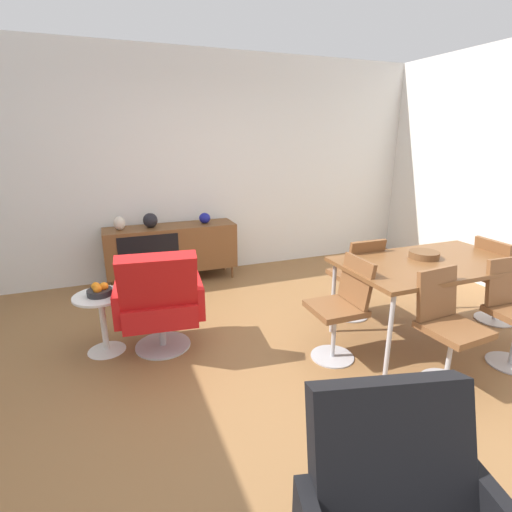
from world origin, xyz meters
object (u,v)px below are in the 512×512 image
dining_table (430,266)px  wooden_bowl_on_table (424,255)px  dining_chair_front_left (447,324)px  dining_chair_far_end (498,277)px  vase_cobalt (150,220)px  dining_chair_near_window (342,305)px  sideboard (172,248)px  vase_sculptural_dark (205,218)px  side_table_round (103,317)px  vase_ceramic_small (119,223)px  lounge_chair_red (160,301)px  dining_chair_back_left (357,275)px  fruit_bowl (99,291)px

dining_table → wooden_bowl_on_table: wooden_bowl_on_table is taller
dining_chair_front_left → dining_chair_far_end: (1.24, 0.56, 0.00)m
dining_table → dining_chair_front_left: size_ratio=1.87×
vase_cobalt → dining_chair_near_window: vase_cobalt is taller
dining_table → sideboard: bearing=129.2°
vase_sculptural_dark → side_table_round: (-1.28, -1.51, -0.46)m
vase_ceramic_small → dining_chair_far_end: size_ratio=0.19×
sideboard → dining_chair_near_window: size_ratio=1.87×
vase_cobalt → dining_chair_front_left: (1.76, -2.87, -0.34)m
vase_sculptural_dark → dining_table: 2.73m
wooden_bowl_on_table → lounge_chair_red: lounge_chair_red is taller
dining_table → lounge_chair_red: (-2.26, 0.63, -0.23)m
dining_chair_front_left → dining_chair_back_left: (0.00, 1.12, 0.00)m
vase_sculptural_dark → dining_chair_near_window: (0.55, -2.31, -0.32)m
vase_ceramic_small → fruit_bowl: 1.55m
vase_cobalt → fruit_bowl: (-0.61, -1.51, -0.25)m
vase_cobalt → dining_chair_back_left: bearing=-44.8°
dining_table → dining_chair_front_left: dining_chair_front_left is taller
vase_ceramic_small → dining_chair_near_window: (1.59, -2.31, -0.33)m
dining_chair_front_left → dining_chair_back_left: 1.12m
dining_chair_back_left → dining_chair_near_window: bearing=-133.9°
dining_table → side_table_round: size_ratio=3.08×
side_table_round → fruit_bowl: 0.24m
dining_chair_near_window → vase_sculptural_dark: bearing=103.5°
dining_chair_back_left → lounge_chair_red: (-1.91, 0.07, -0.00)m
dining_chair_far_end → sideboard: bearing=140.2°
vase_cobalt → vase_ceramic_small: vase_cobalt is taller
vase_cobalt → dining_table: bearing=-47.5°
dining_chair_front_left → lounge_chair_red: 2.25m
dining_chair_far_end → dining_chair_near_window: bearing=-179.9°
fruit_bowl → dining_table: bearing=-16.5°
dining_table → dining_chair_far_end: 0.92m
lounge_chair_red → vase_cobalt: bearing=85.0°
vase_ceramic_small → wooden_bowl_on_table: 3.33m
vase_ceramic_small → side_table_round: (-0.25, -1.51, -0.48)m
wooden_bowl_on_table → dining_chair_near_window: (-0.90, -0.10, -0.30)m
vase_sculptural_dark → lounge_chair_red: 1.90m
vase_ceramic_small → wooden_bowl_on_table: size_ratio=0.62×
vase_cobalt → dining_chair_far_end: size_ratio=0.21×
vase_cobalt → lounge_chair_red: lounge_chair_red is taller
fruit_bowl → wooden_bowl_on_table: bearing=-14.5°
dining_table → dining_chair_back_left: bearing=122.1°
vase_cobalt → vase_ceramic_small: (-0.36, 0.00, -0.01)m
sideboard → lounge_chair_red: 1.72m
dining_table → dining_chair_near_window: bearing=-180.0°
fruit_bowl → dining_chair_front_left: bearing=-30.0°
vase_cobalt → dining_chair_far_end: (3.01, -2.31, -0.34)m
dining_chair_back_left → wooden_bowl_on_table: bearing=-51.7°
vase_cobalt → wooden_bowl_on_table: (2.13, -2.21, -0.04)m
dining_table → dining_chair_front_left: 0.70m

